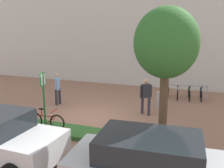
# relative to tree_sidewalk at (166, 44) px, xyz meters

# --- Properties ---
(ground_plane) EXTENTS (60.00, 60.00, 0.00)m
(ground_plane) POSITION_rel_tree_sidewalk_xyz_m (-3.50, 1.76, -3.50)
(ground_plane) COLOR #936651
(building_facade) EXTENTS (28.00, 1.20, 10.00)m
(building_facade) POSITION_rel_tree_sidewalk_xyz_m (-3.50, 9.60, 1.50)
(building_facade) COLOR silver
(building_facade) RESTS_ON ground
(planter_strip) EXTENTS (7.00, 1.10, 0.16)m
(planter_strip) POSITION_rel_tree_sidewalk_xyz_m (-3.37, -0.03, -3.42)
(planter_strip) COLOR #336028
(planter_strip) RESTS_ON ground
(tree_sidewalk) EXTENTS (2.05, 2.05, 4.68)m
(tree_sidewalk) POSITION_rel_tree_sidewalk_xyz_m (0.00, 0.00, 0.00)
(tree_sidewalk) COLOR brown
(tree_sidewalk) RESTS_ON ground
(parking_sign_post) EXTENTS (0.08, 0.36, 2.34)m
(parking_sign_post) POSITION_rel_tree_sidewalk_xyz_m (-4.67, -0.03, -1.97)
(parking_sign_post) COLOR #2D7238
(parking_sign_post) RESTS_ON ground
(bike_at_sign) EXTENTS (1.68, 0.42, 0.86)m
(bike_at_sign) POSITION_rel_tree_sidewalk_xyz_m (-4.67, 0.02, -3.16)
(bike_at_sign) COLOR black
(bike_at_sign) RESTS_ON ground
(bike_rack_cluster) EXTENTS (2.64, 1.85, 0.83)m
(bike_rack_cluster) POSITION_rel_tree_sidewalk_xyz_m (0.13, 6.65, -3.16)
(bike_rack_cluster) COLOR #99999E
(bike_rack_cluster) RESTS_ON ground
(bollard_steel) EXTENTS (0.16, 0.16, 0.90)m
(bollard_steel) POSITION_rel_tree_sidewalk_xyz_m (-0.92, 4.29, -3.05)
(bollard_steel) COLOR #ADADB2
(bollard_steel) RESTS_ON ground
(person_suited_navy) EXTENTS (0.50, 0.44, 1.72)m
(person_suited_navy) POSITION_rel_tree_sidewalk_xyz_m (-1.30, 3.17, -2.52)
(person_suited_navy) COLOR #383342
(person_suited_navy) RESTS_ON ground
(person_casual_tan) EXTENTS (0.43, 0.51, 1.72)m
(person_casual_tan) POSITION_rel_tree_sidewalk_xyz_m (-6.08, 3.13, -2.52)
(person_casual_tan) COLOR #2D2D38
(person_casual_tan) RESTS_ON ground
(car_silver_sedan) EXTENTS (4.42, 2.28, 1.54)m
(car_silver_sedan) POSITION_rel_tree_sidewalk_xyz_m (0.25, -2.58, -2.75)
(car_silver_sedan) COLOR #B7B7BC
(car_silver_sedan) RESTS_ON ground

